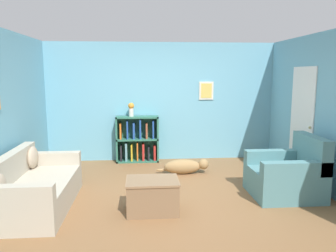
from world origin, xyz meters
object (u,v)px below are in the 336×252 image
couch (34,188)px  bookshelf (137,140)px  dog (185,166)px  vase (131,109)px  coffee_table (152,195)px  recliner_chair (288,175)px

couch → bookshelf: (1.46, 2.43, 0.19)m
bookshelf → dog: bearing=-46.7°
bookshelf → vase: vase is taller
dog → coffee_table: bearing=-112.0°
couch → bookshelf: size_ratio=1.81×
coffee_table → dog: 1.86m
coffee_table → dog: size_ratio=0.71×
coffee_table → recliner_chair: bearing=11.5°
dog → vase: 1.77m
vase → bookshelf: bearing=8.1°
recliner_chair → dog: bearing=138.9°
couch → vase: bearing=61.0°
bookshelf → recliner_chair: bookshelf is taller
couch → dog: (2.39, 1.44, -0.14)m
coffee_table → dog: coffee_table is taller
bookshelf → dog: bookshelf is taller
couch → coffee_table: 1.72m
bookshelf → recliner_chair: (2.40, -2.26, -0.14)m
recliner_chair → vase: vase is taller
couch → vase: size_ratio=6.14×
coffee_table → dog: bearing=68.0°
couch → coffee_table: bearing=-9.1°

